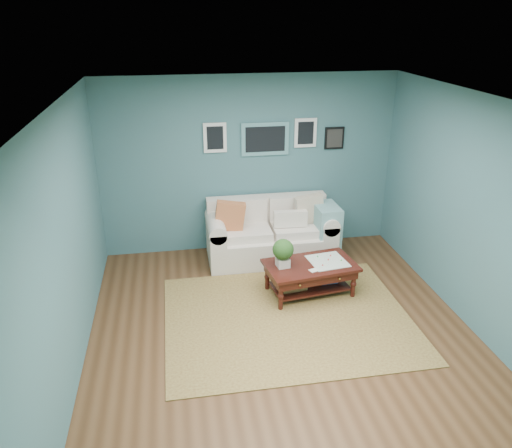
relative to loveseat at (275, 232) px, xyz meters
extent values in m
plane|color=brown|center=(-0.32, -2.03, -0.41)|extent=(5.00, 5.00, 0.00)
plane|color=white|center=(-0.32, -2.03, 2.29)|extent=(5.00, 5.00, 0.00)
cube|color=#437479|center=(-0.32, 0.47, 0.94)|extent=(4.50, 0.02, 2.70)
cube|color=#437479|center=(-0.32, -4.53, 0.94)|extent=(4.50, 0.02, 2.70)
cube|color=#437479|center=(-2.57, -2.03, 0.94)|extent=(0.02, 5.00, 2.70)
cube|color=#437479|center=(1.93, -2.03, 0.94)|extent=(0.02, 5.00, 2.70)
cube|color=#5C959A|center=(-0.09, 0.45, 1.34)|extent=(0.72, 0.03, 0.50)
cube|color=black|center=(-0.09, 0.43, 1.34)|extent=(0.60, 0.01, 0.38)
cube|color=white|center=(-0.84, 0.45, 1.39)|extent=(0.34, 0.03, 0.44)
cube|color=white|center=(0.53, 0.45, 1.41)|extent=(0.34, 0.03, 0.44)
cube|color=black|center=(0.99, 0.45, 1.31)|extent=(0.30, 0.03, 0.34)
cube|color=brown|center=(-0.19, -1.69, -0.40)|extent=(3.01, 2.40, 0.01)
cube|color=#F1E4D0|center=(-0.09, -0.04, -0.20)|extent=(1.41, 0.88, 0.42)
cube|color=#F1E4D0|center=(-0.09, 0.30, 0.25)|extent=(1.85, 0.22, 0.48)
cube|color=#F1E4D0|center=(-0.91, -0.04, -0.10)|extent=(0.24, 0.88, 0.62)
cube|color=#F1E4D0|center=(0.74, -0.04, -0.10)|extent=(0.24, 0.88, 0.62)
cylinder|color=#F1E4D0|center=(-0.91, -0.04, 0.21)|extent=(0.26, 0.88, 0.26)
cylinder|color=#F1E4D0|center=(0.74, -0.04, 0.21)|extent=(0.26, 0.88, 0.26)
cube|color=#F1E4D0|center=(-0.46, -0.10, 0.07)|extent=(0.72, 0.56, 0.13)
cube|color=#F1E4D0|center=(0.29, -0.10, 0.07)|extent=(0.72, 0.56, 0.13)
cube|color=#F1E4D0|center=(-0.46, 0.18, 0.32)|extent=(0.72, 0.12, 0.36)
cube|color=#F1E4D0|center=(0.29, 0.18, 0.32)|extent=(0.72, 0.12, 0.36)
cube|color=#D3542F|center=(-0.70, -0.09, 0.36)|extent=(0.48, 0.17, 0.47)
cube|color=beige|center=(0.51, -0.02, 0.36)|extent=(0.47, 0.18, 0.46)
cube|color=beige|center=(0.19, -0.14, 0.27)|extent=(0.50, 0.12, 0.24)
cube|color=#6E9E9F|center=(0.74, -0.16, 0.05)|extent=(0.34, 0.55, 0.80)
cube|color=black|center=(0.23, -1.15, 0.01)|extent=(1.26, 0.84, 0.04)
cube|color=black|center=(0.23, -1.15, -0.06)|extent=(1.17, 0.75, 0.12)
cube|color=black|center=(0.23, -1.15, -0.30)|extent=(1.06, 0.64, 0.02)
sphere|color=gold|center=(0.00, -1.50, -0.06)|extent=(0.03, 0.03, 0.03)
sphere|color=gold|center=(0.55, -1.43, -0.06)|extent=(0.03, 0.03, 0.03)
cylinder|color=black|center=(-0.24, -1.48, -0.21)|extent=(0.06, 0.06, 0.40)
cylinder|color=black|center=(0.77, -1.34, -0.21)|extent=(0.06, 0.06, 0.40)
cylinder|color=black|center=(-0.31, -0.96, -0.21)|extent=(0.06, 0.06, 0.40)
cylinder|color=black|center=(0.70, -0.82, -0.21)|extent=(0.06, 0.06, 0.40)
cube|color=silver|center=(-0.15, -1.15, 0.09)|extent=(0.18, 0.18, 0.12)
sphere|color=#254316|center=(-0.15, -1.15, 0.28)|extent=(0.28, 0.28, 0.28)
cube|color=silver|center=(0.48, -1.12, 0.04)|extent=(0.53, 0.53, 0.01)
cube|color=#A16E44|center=(-0.01, -1.18, -0.19)|extent=(0.36, 0.28, 0.20)
cube|color=#234B8B|center=(0.50, -1.09, -0.23)|extent=(0.26, 0.21, 0.11)
camera|label=1|loc=(-1.47, -6.77, 3.12)|focal=35.00mm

